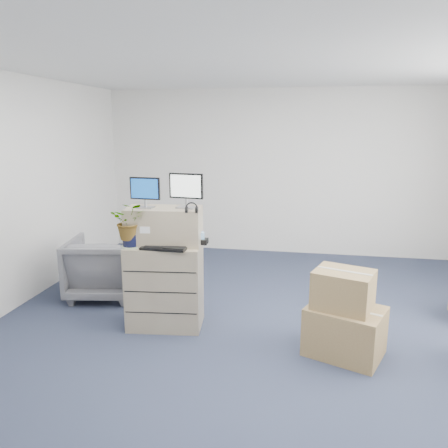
{
  "coord_description": "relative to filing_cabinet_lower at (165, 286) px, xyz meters",
  "views": [
    {
      "loc": [
        0.42,
        -4.01,
        2.18
      ],
      "look_at": [
        -0.4,
        0.4,
        1.17
      ],
      "focal_mm": 35.0,
      "sensor_mm": 36.0,
      "label": 1
    }
  ],
  "objects": [
    {
      "name": "mouse",
      "position": [
        0.36,
        -0.05,
        0.48
      ],
      "size": [
        0.11,
        0.09,
        0.03
      ],
      "primitive_type": "ellipsoid",
      "rotation": [
        0.0,
        0.0,
        0.45
      ],
      "color": "silver",
      "rests_on": "filing_cabinet_lower"
    },
    {
      "name": "potted_plant",
      "position": [
        -0.31,
        -0.14,
        0.69
      ],
      "size": [
        0.41,
        0.45,
        0.4
      ],
      "rotation": [
        0.0,
        0.0,
        0.11
      ],
      "color": "#A3B894",
      "rests_on": "filing_cabinet_lower"
    },
    {
      "name": "filing_cabinet_upper",
      "position": [
        -0.0,
        0.04,
        0.66
      ],
      "size": [
        0.84,
        0.48,
        0.4
      ],
      "primitive_type": "cube",
      "rotation": [
        0.0,
        0.0,
        0.11
      ],
      "color": "tan",
      "rests_on": "filing_cabinet_lower"
    },
    {
      "name": "headphones",
      "position": [
        0.34,
        -0.1,
        0.9
      ],
      "size": [
        0.13,
        0.03,
        0.13
      ],
      "primitive_type": "torus",
      "rotation": [
        1.57,
        0.0,
        0.11
      ],
      "color": "black",
      "rests_on": "filing_cabinet_upper"
    },
    {
      "name": "ground",
      "position": [
        1.04,
        -0.33,
        -0.47
      ],
      "size": [
        7.0,
        7.0,
        0.0
      ],
      "primitive_type": "plane",
      "color": "#242941",
      "rests_on": "ground"
    },
    {
      "name": "external_drive",
      "position": [
        0.37,
        0.12,
        0.49
      ],
      "size": [
        0.18,
        0.14,
        0.05
      ],
      "primitive_type": "cube",
      "rotation": [
        0.0,
        0.0,
        0.03
      ],
      "color": "black",
      "rests_on": "filing_cabinet_lower"
    },
    {
      "name": "office_chair",
      "position": [
        -1.06,
        0.69,
        -0.03
      ],
      "size": [
        0.96,
        0.91,
        0.86
      ],
      "primitive_type": "imported",
      "rotation": [
        0.0,
        0.0,
        3.31
      ],
      "color": "slate",
      "rests_on": "ground"
    },
    {
      "name": "phone_dock",
      "position": [
        -0.09,
        -0.0,
        0.5
      ],
      "size": [
        0.06,
        0.05,
        0.12
      ],
      "rotation": [
        0.0,
        0.0,
        0.11
      ],
      "color": "silver",
      "rests_on": "filing_cabinet_lower"
    },
    {
      "name": "tissue_box",
      "position": [
        0.32,
        0.11,
        0.55
      ],
      "size": [
        0.22,
        0.17,
        0.07
      ],
      "primitive_type": "cube",
      "rotation": [
        0.0,
        0.0,
        0.45
      ],
      "color": "#4599EB",
      "rests_on": "external_drive"
    },
    {
      "name": "monitor_left",
      "position": [
        -0.19,
        0.0,
        1.05
      ],
      "size": [
        0.33,
        0.13,
        0.33
      ],
      "rotation": [
        0.0,
        0.0,
        -0.05
      ],
      "color": "#99999E",
      "rests_on": "filing_cabinet_upper"
    },
    {
      "name": "cardboard_boxes",
      "position": [
        2.84,
        0.07,
        -0.13
      ],
      "size": [
        2.52,
        1.7,
        0.85
      ],
      "color": "olive",
      "rests_on": "ground"
    },
    {
      "name": "keyboard",
      "position": [
        0.06,
        -0.15,
        0.48
      ],
      "size": [
        0.48,
        0.21,
        0.02
      ],
      "primitive_type": "cube",
      "rotation": [
        0.0,
        0.0,
        -0.03
      ],
      "color": "black",
      "rests_on": "filing_cabinet_lower"
    },
    {
      "name": "monitor_right",
      "position": [
        0.24,
        0.07,
        1.07
      ],
      "size": [
        0.37,
        0.17,
        0.37
      ],
      "rotation": [
        0.0,
        0.0,
        -0.12
      ],
      "color": "#99999E",
      "rests_on": "filing_cabinet_upper"
    },
    {
      "name": "wall_back",
      "position": [
        1.04,
        3.18,
        0.93
      ],
      "size": [
        6.0,
        0.02,
        2.8
      ],
      "primitive_type": "cube",
      "color": "silver",
      "rests_on": "ground"
    },
    {
      "name": "filing_cabinet_lower",
      "position": [
        0.0,
        0.0,
        0.0
      ],
      "size": [
        0.85,
        0.57,
        0.93
      ],
      "primitive_type": "cube",
      "rotation": [
        0.0,
        0.0,
        0.11
      ],
      "color": "tan",
      "rests_on": "ground"
    },
    {
      "name": "water_bottle",
      "position": [
        0.06,
        0.07,
        0.59
      ],
      "size": [
        0.07,
        0.07,
        0.25
      ],
      "primitive_type": "cylinder",
      "color": "gray",
      "rests_on": "filing_cabinet_lower"
    }
  ]
}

